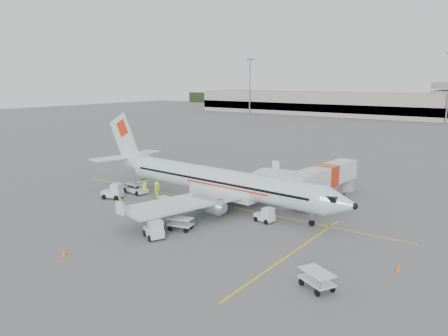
% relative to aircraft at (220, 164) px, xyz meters
% --- Properties ---
extents(ground, '(360.00, 360.00, 0.00)m').
position_rel_aircraft_xyz_m(ground, '(-0.95, 0.11, -4.70)').
color(ground, '#56595B').
extents(stripe_lead, '(44.00, 0.20, 0.01)m').
position_rel_aircraft_xyz_m(stripe_lead, '(-0.95, 0.11, -4.70)').
color(stripe_lead, yellow).
rests_on(stripe_lead, ground).
extents(stripe_cross, '(0.20, 20.00, 0.01)m').
position_rel_aircraft_xyz_m(stripe_cross, '(13.05, -7.89, -4.70)').
color(stripe_cross, yellow).
rests_on(stripe_cross, ground).
extents(terminal_west, '(110.00, 22.00, 9.00)m').
position_rel_aircraft_xyz_m(terminal_west, '(-40.95, 130.11, -0.20)').
color(terminal_west, gray).
rests_on(terminal_west, ground).
extents(mast_west, '(3.20, 1.20, 22.00)m').
position_rel_aircraft_xyz_m(mast_west, '(-70.95, 118.11, 6.30)').
color(mast_west, slate).
rests_on(mast_west, ground).
extents(aircraft, '(35.64, 28.71, 9.41)m').
position_rel_aircraft_xyz_m(aircraft, '(0.00, 0.00, 0.00)').
color(aircraft, silver).
rests_on(aircraft, ground).
extents(jet_bridge, '(4.28, 15.94, 4.13)m').
position_rel_aircraft_xyz_m(jet_bridge, '(8.84, 8.90, -2.64)').
color(jet_bridge, silver).
rests_on(jet_bridge, ground).
extents(belt_loader, '(4.80, 2.24, 2.51)m').
position_rel_aircraft_xyz_m(belt_loader, '(-11.70, -1.89, -3.45)').
color(belt_loader, silver).
rests_on(belt_loader, ground).
extents(tug_fore, '(2.10, 1.42, 1.51)m').
position_rel_aircraft_xyz_m(tug_fore, '(7.12, -2.21, -3.95)').
color(tug_fore, silver).
rests_on(tug_fore, ground).
extents(tug_mid, '(2.57, 2.16, 1.72)m').
position_rel_aircraft_xyz_m(tug_mid, '(1.35, -11.85, -3.84)').
color(tug_mid, silver).
rests_on(tug_mid, ground).
extents(tug_aft, '(2.69, 2.12, 1.82)m').
position_rel_aircraft_xyz_m(tug_aft, '(-12.00, -5.24, -3.79)').
color(tug_aft, silver).
rests_on(tug_aft, ground).
extents(cart_loaded_a, '(2.30, 1.73, 1.06)m').
position_rel_aircraft_xyz_m(cart_loaded_a, '(-4.54, -4.12, -4.17)').
color(cart_loaded_a, silver).
rests_on(cart_loaded_a, ground).
extents(cart_loaded_b, '(2.40, 1.62, 1.17)m').
position_rel_aircraft_xyz_m(cart_loaded_b, '(-11.90, -1.89, -4.12)').
color(cart_loaded_b, silver).
rests_on(cart_loaded_b, ground).
extents(cart_empty_a, '(2.57, 1.92, 1.19)m').
position_rel_aircraft_xyz_m(cart_empty_a, '(1.93, -8.93, -4.11)').
color(cart_empty_a, silver).
rests_on(cart_empty_a, ground).
extents(cart_empty_b, '(2.85, 2.42, 1.28)m').
position_rel_aircraft_xyz_m(cart_empty_b, '(17.24, -12.46, -4.06)').
color(cart_empty_b, silver).
rests_on(cart_empty_b, ground).
extents(cone_nose, '(0.38, 0.38, 0.61)m').
position_rel_aircraft_xyz_m(cone_nose, '(21.00, -6.40, -4.40)').
color(cone_nose, orange).
rests_on(cone_nose, ground).
extents(cone_port, '(0.35, 0.35, 0.57)m').
position_rel_aircraft_xyz_m(cone_port, '(-5.49, 9.71, -4.42)').
color(cone_port, orange).
rests_on(cone_port, ground).
extents(cone_stbd, '(0.39, 0.39, 0.64)m').
position_rel_aircraft_xyz_m(cone_stbd, '(-1.55, -19.09, -4.38)').
color(cone_stbd, orange).
rests_on(cone_stbd, ground).
extents(crew_a, '(0.79, 0.70, 1.82)m').
position_rel_aircraft_xyz_m(crew_a, '(-10.56, -1.39, -3.79)').
color(crew_a, '#B0F615').
rests_on(crew_a, ground).
extents(crew_b, '(1.11, 1.10, 1.81)m').
position_rel_aircraft_xyz_m(crew_b, '(-8.47, -1.39, -3.80)').
color(crew_b, '#B0F615').
rests_on(crew_b, ground).
extents(crew_c, '(1.22, 1.35, 1.82)m').
position_rel_aircraft_xyz_m(crew_c, '(-8.20, -1.64, -3.79)').
color(crew_c, '#B0F615').
rests_on(crew_c, ground).
extents(crew_d, '(1.02, 0.49, 1.70)m').
position_rel_aircraft_xyz_m(crew_d, '(-6.48, -8.84, -3.85)').
color(crew_d, '#B0F615').
rests_on(crew_d, ground).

